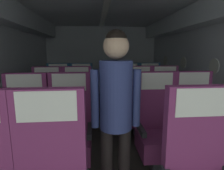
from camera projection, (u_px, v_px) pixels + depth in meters
ground at (109, 136)px, 3.08m from camera, size 3.86×6.84×0.02m
fuselage_shell at (107, 38)px, 3.06m from camera, size 3.74×6.49×2.30m
seat_b_left_window at (26, 135)px, 2.02m from camera, size 0.51×0.46×1.18m
seat_b_left_aisle at (70, 133)px, 2.08m from camera, size 0.51×0.46×1.18m
seat_b_right_aisle at (194, 128)px, 2.21m from camera, size 0.51×0.46×1.18m
seat_b_right_window at (157, 130)px, 2.16m from camera, size 0.51×0.46×1.18m
seat_c_left_window at (48, 109)px, 2.93m from camera, size 0.51×0.46×1.18m
seat_c_left_aisle at (78, 109)px, 2.97m from camera, size 0.51×0.46×1.18m
seat_c_right_aisle at (165, 106)px, 3.11m from camera, size 0.51×0.46×1.18m
seat_c_right_window at (139, 107)px, 3.06m from camera, size 0.51×0.46×1.18m
seat_d_left_window at (59, 96)px, 3.83m from camera, size 0.51×0.46×1.18m
seat_d_left_aisle at (82, 96)px, 3.86m from camera, size 0.51×0.46×1.18m
seat_d_right_aisle at (150, 94)px, 4.00m from camera, size 0.51×0.46×1.18m
seat_d_right_window at (129, 95)px, 3.95m from camera, size 0.51×0.46×1.18m
flight_attendant at (116, 103)px, 1.55m from camera, size 0.43×0.28×1.59m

